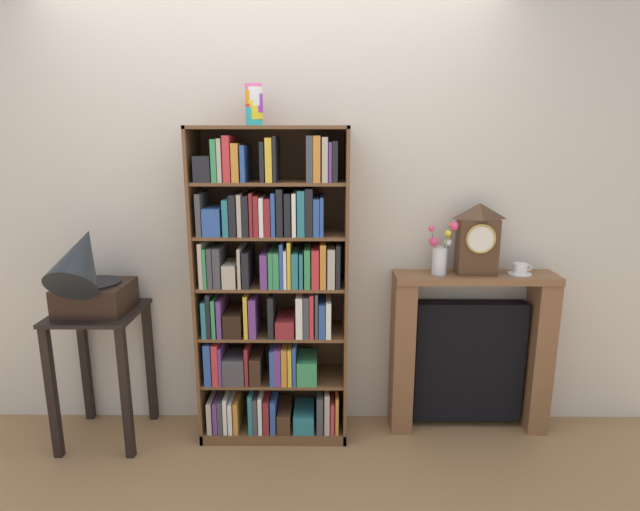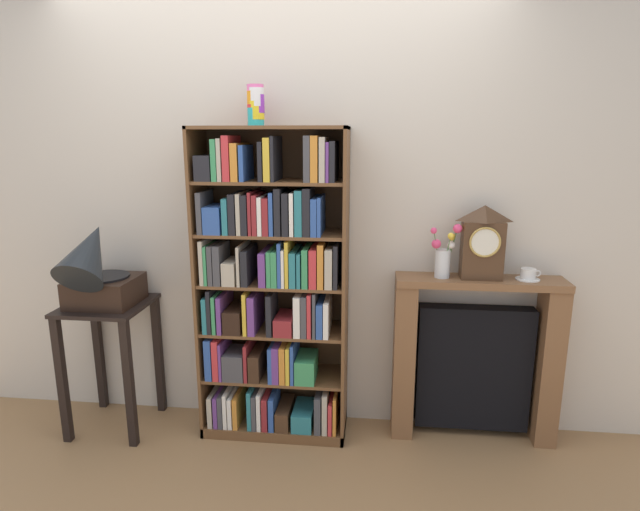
{
  "view_description": "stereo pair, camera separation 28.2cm",
  "coord_description": "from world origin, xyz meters",
  "px_view_note": "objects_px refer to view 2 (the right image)",
  "views": [
    {
      "loc": [
        0.29,
        -2.66,
        1.71
      ],
      "look_at": [
        0.27,
        0.09,
        1.07
      ],
      "focal_mm": 28.8,
      "sensor_mm": 36.0,
      "label": 1
    },
    {
      "loc": [
        0.57,
        -2.64,
        1.71
      ],
      "look_at": [
        0.27,
        0.09,
        1.07
      ],
      "focal_mm": 28.8,
      "sensor_mm": 36.0,
      "label": 2
    }
  ],
  "objects_px": {
    "side_table_left": "(110,340)",
    "teacup_with_saucer": "(528,275)",
    "cup_stack": "(256,105)",
    "flower_vase": "(444,255)",
    "bookshelf": "(271,294)",
    "gramophone": "(96,269)",
    "mantel_clock": "(483,242)",
    "fireplace_mantel": "(474,359)"
  },
  "relations": [
    {
      "from": "bookshelf",
      "to": "teacup_with_saucer",
      "type": "xyz_separation_m",
      "value": [
        1.41,
        0.06,
        0.14
      ]
    },
    {
      "from": "bookshelf",
      "to": "gramophone",
      "type": "xyz_separation_m",
      "value": [
        -0.96,
        -0.13,
        0.15
      ]
    },
    {
      "from": "mantel_clock",
      "to": "fireplace_mantel",
      "type": "bearing_deg",
      "value": 78.49
    },
    {
      "from": "mantel_clock",
      "to": "gramophone",
      "type": "bearing_deg",
      "value": -174.92
    },
    {
      "from": "teacup_with_saucer",
      "to": "bookshelf",
      "type": "bearing_deg",
      "value": -177.42
    },
    {
      "from": "gramophone",
      "to": "fireplace_mantel",
      "type": "distance_m",
      "value": 2.19
    },
    {
      "from": "gramophone",
      "to": "teacup_with_saucer",
      "type": "height_order",
      "value": "gramophone"
    },
    {
      "from": "cup_stack",
      "to": "gramophone",
      "type": "bearing_deg",
      "value": -169.86
    },
    {
      "from": "cup_stack",
      "to": "gramophone",
      "type": "height_order",
      "value": "cup_stack"
    },
    {
      "from": "side_table_left",
      "to": "teacup_with_saucer",
      "type": "bearing_deg",
      "value": 2.86
    },
    {
      "from": "cup_stack",
      "to": "mantel_clock",
      "type": "height_order",
      "value": "cup_stack"
    },
    {
      "from": "side_table_left",
      "to": "gramophone",
      "type": "xyz_separation_m",
      "value": [
        0.0,
        -0.07,
        0.45
      ]
    },
    {
      "from": "cup_stack",
      "to": "gramophone",
      "type": "relative_size",
      "value": 0.39
    },
    {
      "from": "cup_stack",
      "to": "teacup_with_saucer",
      "type": "xyz_separation_m",
      "value": [
        1.47,
        0.03,
        -0.89
      ]
    },
    {
      "from": "gramophone",
      "to": "fireplace_mantel",
      "type": "relative_size",
      "value": 0.57
    },
    {
      "from": "mantel_clock",
      "to": "teacup_with_saucer",
      "type": "xyz_separation_m",
      "value": [
        0.25,
        0.0,
        -0.17
      ]
    },
    {
      "from": "side_table_left",
      "to": "fireplace_mantel",
      "type": "distance_m",
      "value": 2.12
    },
    {
      "from": "gramophone",
      "to": "flower_vase",
      "type": "height_order",
      "value": "gramophone"
    },
    {
      "from": "bookshelf",
      "to": "gramophone",
      "type": "bearing_deg",
      "value": -172.45
    },
    {
      "from": "bookshelf",
      "to": "flower_vase",
      "type": "xyz_separation_m",
      "value": [
        0.96,
        0.06,
        0.24
      ]
    },
    {
      "from": "flower_vase",
      "to": "cup_stack",
      "type": "bearing_deg",
      "value": -178.44
    },
    {
      "from": "cup_stack",
      "to": "mantel_clock",
      "type": "bearing_deg",
      "value": 1.32
    },
    {
      "from": "teacup_with_saucer",
      "to": "fireplace_mantel",
      "type": "bearing_deg",
      "value": 176.2
    },
    {
      "from": "flower_vase",
      "to": "teacup_with_saucer",
      "type": "xyz_separation_m",
      "value": [
        0.45,
        0.0,
        -0.1
      ]
    },
    {
      "from": "fireplace_mantel",
      "to": "bookshelf",
      "type": "bearing_deg",
      "value": -176.05
    },
    {
      "from": "bookshelf",
      "to": "flower_vase",
      "type": "distance_m",
      "value": 0.99
    },
    {
      "from": "fireplace_mantel",
      "to": "gramophone",
      "type": "bearing_deg",
      "value": -174.41
    },
    {
      "from": "side_table_left",
      "to": "gramophone",
      "type": "relative_size",
      "value": 1.41
    },
    {
      "from": "fireplace_mantel",
      "to": "flower_vase",
      "type": "distance_m",
      "value": 0.64
    },
    {
      "from": "bookshelf",
      "to": "teacup_with_saucer",
      "type": "height_order",
      "value": "bookshelf"
    },
    {
      "from": "mantel_clock",
      "to": "teacup_with_saucer",
      "type": "bearing_deg",
      "value": 0.63
    },
    {
      "from": "gramophone",
      "to": "flower_vase",
      "type": "xyz_separation_m",
      "value": [
        1.91,
        0.19,
        0.09
      ]
    },
    {
      "from": "bookshelf",
      "to": "cup_stack",
      "type": "relative_size",
      "value": 8.33
    },
    {
      "from": "cup_stack",
      "to": "mantel_clock",
      "type": "relative_size",
      "value": 0.53
    },
    {
      "from": "side_table_left",
      "to": "mantel_clock",
      "type": "relative_size",
      "value": 1.92
    },
    {
      "from": "mantel_clock",
      "to": "bookshelf",
      "type": "bearing_deg",
      "value": -176.99
    },
    {
      "from": "gramophone",
      "to": "fireplace_mantel",
      "type": "height_order",
      "value": "gramophone"
    },
    {
      "from": "bookshelf",
      "to": "gramophone",
      "type": "distance_m",
      "value": 0.98
    },
    {
      "from": "cup_stack",
      "to": "flower_vase",
      "type": "distance_m",
      "value": 1.29
    },
    {
      "from": "side_table_left",
      "to": "flower_vase",
      "type": "distance_m",
      "value": 1.99
    },
    {
      "from": "flower_vase",
      "to": "side_table_left",
      "type": "bearing_deg",
      "value": -176.56
    },
    {
      "from": "bookshelf",
      "to": "gramophone",
      "type": "relative_size",
      "value": 3.22
    }
  ]
}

